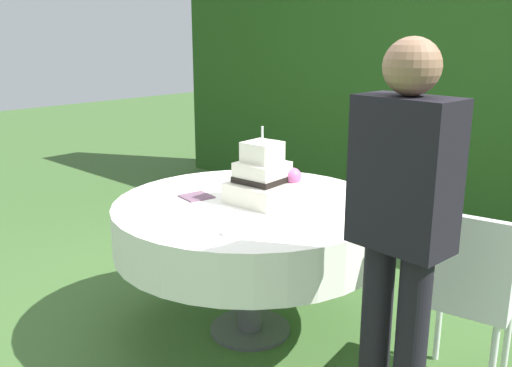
# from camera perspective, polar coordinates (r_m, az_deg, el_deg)

# --- Properties ---
(ground_plane) EXTENTS (20.00, 20.00, 0.00)m
(ground_plane) POSITION_cam_1_polar(r_m,az_deg,el_deg) (3.25, -0.59, -14.62)
(ground_plane) COLOR #3D602D
(foliage_hedge) EXTENTS (6.36, 0.52, 2.49)m
(foliage_hedge) POSITION_cam_1_polar(r_m,az_deg,el_deg) (5.06, 20.66, 9.99)
(foliage_hedge) COLOR #234C19
(foliage_hedge) RESTS_ON ground_plane
(cake_table) EXTENTS (1.43, 1.43, 0.75)m
(cake_table) POSITION_cam_1_polar(r_m,az_deg,el_deg) (2.99, -0.62, -4.15)
(cake_table) COLOR #4C4C51
(cake_table) RESTS_ON ground_plane
(wedding_cake) EXTENTS (0.32, 0.33, 0.40)m
(wedding_cake) POSITION_cam_1_polar(r_m,az_deg,el_deg) (2.92, 0.75, 0.42)
(wedding_cake) COLOR silver
(wedding_cake) RESTS_ON cake_table
(serving_plate_near) EXTENTS (0.12, 0.12, 0.01)m
(serving_plate_near) POSITION_cam_1_polar(r_m,az_deg,el_deg) (3.34, 1.29, 0.25)
(serving_plate_near) COLOR white
(serving_plate_near) RESTS_ON cake_table
(serving_plate_far) EXTENTS (0.11, 0.11, 0.01)m
(serving_plate_far) POSITION_cam_1_polar(r_m,az_deg,el_deg) (3.28, 5.41, -0.07)
(serving_plate_far) COLOR white
(serving_plate_far) RESTS_ON cake_table
(serving_plate_left) EXTENTS (0.13, 0.13, 0.01)m
(serving_plate_left) POSITION_cam_1_polar(r_m,az_deg,el_deg) (2.50, -2.19, -4.92)
(serving_plate_left) COLOR white
(serving_plate_left) RESTS_ON cake_table
(napkin_stack) EXTENTS (0.18, 0.18, 0.01)m
(napkin_stack) POSITION_cam_1_polar(r_m,az_deg,el_deg) (3.05, -6.06, -1.32)
(napkin_stack) COLOR #6B4C60
(napkin_stack) RESTS_ON cake_table
(garden_chair) EXTENTS (0.46, 0.46, 0.89)m
(garden_chair) POSITION_cam_1_polar(r_m,az_deg,el_deg) (2.66, 20.41, -9.72)
(garden_chair) COLOR white
(garden_chair) RESTS_ON ground_plane
(standing_person) EXTENTS (0.38, 0.23, 1.60)m
(standing_person) POSITION_cam_1_polar(r_m,az_deg,el_deg) (2.12, 14.44, -4.23)
(standing_person) COLOR black
(standing_person) RESTS_ON ground_plane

